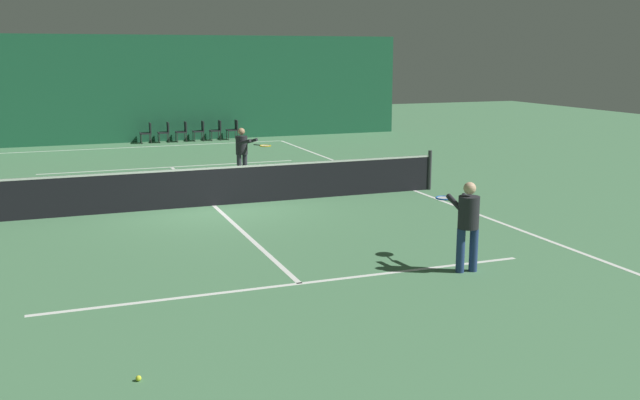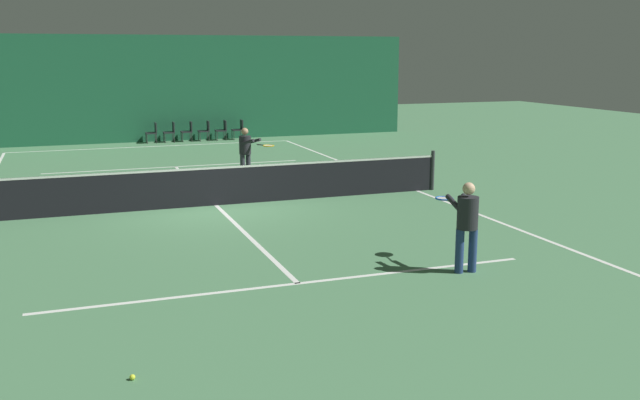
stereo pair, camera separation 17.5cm
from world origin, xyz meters
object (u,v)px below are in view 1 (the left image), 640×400
(player_near, at_px, (467,219))
(courtside_chair_2, at_px, (183,130))
(courtside_chair_4, at_px, (217,129))
(courtside_chair_0, at_px, (147,132))
(tennis_ball, at_px, (139,378))
(courtside_chair_3, at_px, (200,130))
(player_far, at_px, (243,150))
(courtside_chair_5, at_px, (234,128))
(courtside_chair_1, at_px, (165,131))
(tennis_net, at_px, (213,185))

(player_near, distance_m, courtside_chair_2, 19.82)
(courtside_chair_4, bearing_deg, courtside_chair_2, -90.00)
(courtside_chair_0, bearing_deg, courtside_chair_4, 90.00)
(tennis_ball, bearing_deg, courtside_chair_3, 76.91)
(player_far, height_order, tennis_ball, player_far)
(courtside_chair_0, distance_m, courtside_chair_3, 2.18)
(courtside_chair_0, bearing_deg, courtside_chair_5, 90.00)
(courtside_chair_3, bearing_deg, courtside_chair_4, 90.00)
(courtside_chair_1, height_order, courtside_chair_2, same)
(courtside_chair_2, bearing_deg, tennis_ball, -11.29)
(player_near, bearing_deg, courtside_chair_4, 5.25)
(player_near, height_order, courtside_chair_3, player_near)
(courtside_chair_1, relative_size, courtside_chair_2, 1.00)
(player_near, xyz_separation_m, player_far, (-1.25, 10.08, -0.02))
(tennis_net, distance_m, courtside_chair_5, 13.55)
(courtside_chair_5, height_order, tennis_ball, courtside_chair_5)
(player_far, distance_m, courtside_chair_1, 9.72)
(tennis_net, bearing_deg, player_far, 64.13)
(player_far, bearing_deg, courtside_chair_5, 136.93)
(courtside_chair_1, bearing_deg, courtside_chair_0, -90.00)
(courtside_chair_3, height_order, courtside_chair_4, same)
(courtside_chair_0, distance_m, courtside_chair_5, 3.63)
(player_far, bearing_deg, courtside_chair_1, 153.92)
(player_near, distance_m, courtside_chair_3, 19.78)
(courtside_chair_3, height_order, courtside_chair_5, same)
(courtside_chair_0, bearing_deg, player_near, 7.99)
(tennis_net, height_order, courtside_chair_4, tennis_net)
(player_near, bearing_deg, tennis_ball, 117.52)
(player_near, bearing_deg, courtside_chair_1, 11.55)
(player_near, height_order, courtside_chair_0, player_near)
(courtside_chair_0, bearing_deg, courtside_chair_3, 90.00)
(courtside_chair_1, height_order, courtside_chair_4, same)
(player_near, relative_size, tennis_ball, 23.49)
(courtside_chair_3, distance_m, courtside_chair_5, 1.45)
(courtside_chair_1, bearing_deg, tennis_net, -3.63)
(player_near, distance_m, courtside_chair_4, 19.77)
(player_near, xyz_separation_m, courtside_chair_2, (-1.32, 19.77, -0.42))
(tennis_net, bearing_deg, courtside_chair_3, 80.08)
(courtside_chair_0, distance_m, tennis_ball, 22.27)
(courtside_chair_1, bearing_deg, tennis_ball, -9.47)
(courtside_chair_5, bearing_deg, courtside_chair_4, -90.00)
(tennis_net, relative_size, courtside_chair_0, 14.29)
(player_near, bearing_deg, player_far, 12.72)
(courtside_chair_2, distance_m, courtside_chair_4, 1.45)
(courtside_chair_0, height_order, courtside_chair_2, same)
(tennis_net, bearing_deg, courtside_chair_4, 77.01)
(courtside_chair_1, bearing_deg, player_near, 5.91)
(courtside_chair_1, relative_size, courtside_chair_4, 1.00)
(courtside_chair_0, height_order, courtside_chair_1, same)
(player_near, distance_m, tennis_ball, 6.23)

